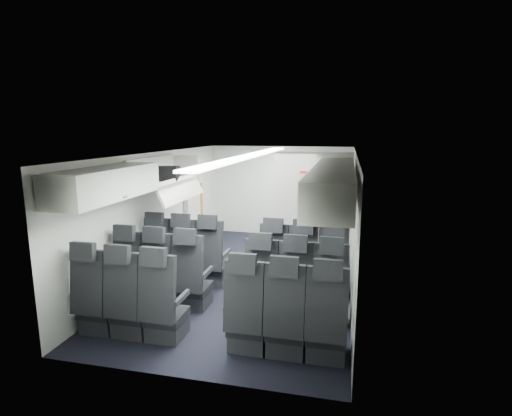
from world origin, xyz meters
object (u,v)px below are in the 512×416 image
at_px(seat_row_rear, 204,314).
at_px(boarding_door, 194,204).
at_px(galley_unit, 318,200).
at_px(carry_on_bag, 167,174).
at_px(seat_row_mid, 227,285).
at_px(seat_row_front, 243,264).
at_px(flight_attendant, 287,213).

distance_m(seat_row_rear, boarding_door, 4.25).
xyz_separation_m(seat_row_rear, boarding_door, (-1.64, 3.89, 0.55)).
bearing_deg(galley_unit, carry_on_bag, -128.81).
bearing_deg(seat_row_mid, carry_on_bag, 139.11).
height_order(seat_row_front, seat_row_rear, same).
height_order(seat_row_mid, seat_row_rear, same).
distance_m(boarding_door, flight_attendant, 2.06).
height_order(galley_unit, flight_attendant, galley_unit).
bearing_deg(seat_row_front, galley_unit, 73.72).
bearing_deg(carry_on_bag, seat_row_rear, -65.86).
xyz_separation_m(seat_row_front, galley_unit, (0.95, 3.25, 0.55)).
bearing_deg(carry_on_bag, boarding_door, 87.94).
xyz_separation_m(seat_row_rear, galley_unit, (0.95, 5.05, 0.55)).
bearing_deg(galley_unit, seat_row_mid, -102.88).
bearing_deg(seat_row_rear, boarding_door, 112.87).
distance_m(seat_row_front, boarding_door, 2.71).
relative_size(seat_row_rear, galley_unit, 1.75).
height_order(seat_row_front, seat_row_mid, same).
height_order(seat_row_rear, boarding_door, boarding_door).
relative_size(seat_row_front, galley_unit, 1.75).
height_order(seat_row_mid, boarding_door, boarding_door).
distance_m(seat_row_front, flight_attendant, 2.05).
distance_m(seat_row_mid, boarding_door, 3.45).
bearing_deg(flight_attendant, carry_on_bag, 138.12).
height_order(seat_row_front, flight_attendant, flight_attendant).
bearing_deg(seat_row_mid, flight_attendant, 81.74).
bearing_deg(boarding_door, seat_row_mid, -61.23).
distance_m(seat_row_mid, galley_unit, 4.30).
height_order(boarding_door, flight_attendant, boarding_door).
bearing_deg(seat_row_mid, boarding_door, 118.77).
distance_m(galley_unit, boarding_door, 2.84).
xyz_separation_m(galley_unit, flight_attendant, (-0.54, -1.30, -0.07)).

